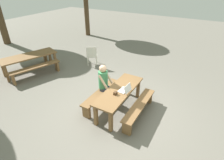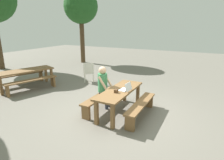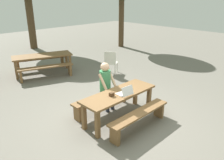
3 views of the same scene
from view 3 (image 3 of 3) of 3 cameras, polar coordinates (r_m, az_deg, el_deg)
ground_plane at (r=5.66m, az=1.75°, el=-9.71°), size 30.00×30.00×0.00m
picnic_table_front at (r=5.38m, az=1.82°, el=-4.29°), size 1.98×0.66×0.70m
bench_near at (r=5.14m, az=6.95°, el=-9.13°), size 1.75×0.30×0.43m
bench_far at (r=5.91m, az=-2.67°, el=-4.74°), size 1.75×0.30×0.43m
laptop at (r=5.22m, az=3.32°, el=-3.15°), size 0.35×0.31×0.23m
small_pouch at (r=5.14m, az=-0.08°, el=-3.65°), size 0.11×0.08×0.09m
person_seated at (r=5.80m, az=-1.52°, el=-0.72°), size 0.40×0.40×1.28m
plastic_chair at (r=8.53m, az=-0.32°, el=4.57°), size 0.61×0.61×0.90m
picnic_table_rear at (r=8.92m, az=-17.23°, el=5.43°), size 2.28×1.43×0.73m
bench_rear_south at (r=8.42m, az=-16.38°, el=2.64°), size 1.92×0.92×0.47m
bench_rear_north at (r=9.58m, az=-17.62°, el=4.72°), size 1.92×0.92×0.47m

